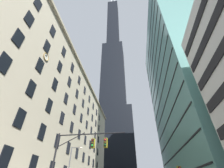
% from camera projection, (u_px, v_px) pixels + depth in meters
% --- Properties ---
extents(station_building, '(17.32, 60.60, 29.96)m').
position_uv_depth(station_building, '(52.00, 127.00, 39.69)').
color(station_building, '#BCAF93').
rests_on(station_building, ground).
extents(dark_skyscraper, '(28.01, 28.01, 230.58)m').
position_uv_depth(dark_skyscraper, '(114.00, 91.00, 125.85)').
color(dark_skyscraper, black).
rests_on(dark_skyscraper, ground).
extents(glass_office_midrise, '(16.64, 38.53, 54.97)m').
position_uv_depth(glass_office_midrise, '(187.00, 84.00, 45.34)').
color(glass_office_midrise, slate).
rests_on(glass_office_midrise, ground).
extents(traffic_signal_mast, '(8.35, 0.63, 6.92)m').
position_uv_depth(traffic_signal_mast, '(83.00, 150.00, 17.16)').
color(traffic_signal_mast, black).
rests_on(traffic_signal_mast, sidewalk_left).
extents(street_lamppost, '(2.03, 0.32, 7.28)m').
position_uv_depth(street_lamppost, '(71.00, 166.00, 24.00)').
color(street_lamppost, '#47474C').
rests_on(street_lamppost, sidewalk_left).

